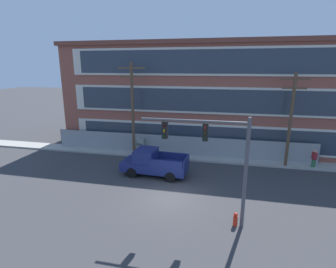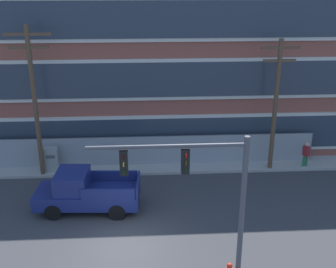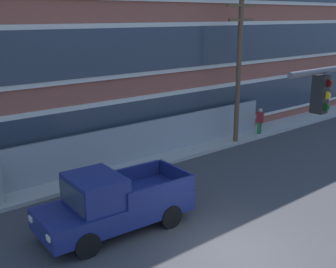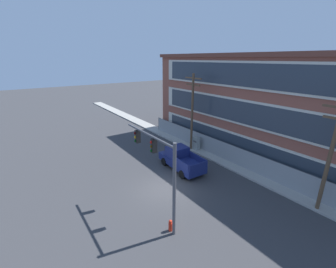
% 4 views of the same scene
% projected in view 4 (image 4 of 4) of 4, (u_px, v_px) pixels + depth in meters
% --- Properties ---
extents(ground_plane, '(160.00, 160.00, 0.00)m').
position_uv_depth(ground_plane, '(163.00, 189.00, 18.43)').
color(ground_plane, '#38383A').
extents(sidewalk_building_side, '(80.00, 1.86, 0.16)m').
position_uv_depth(sidewalk_building_side, '(228.00, 163.00, 22.80)').
color(sidewalk_building_side, '#9E9B93').
rests_on(sidewalk_building_side, ground).
extents(chain_link_fence, '(24.87, 0.06, 1.99)m').
position_uv_depth(chain_link_fence, '(223.00, 151.00, 23.53)').
color(chain_link_fence, gray).
rests_on(chain_link_fence, ground).
extents(traffic_signal_mast, '(5.58, 0.43, 5.97)m').
position_uv_depth(traffic_signal_mast, '(159.00, 162.00, 13.67)').
color(traffic_signal_mast, '#4C4C51').
rests_on(traffic_signal_mast, ground).
extents(pickup_truck_navy, '(5.28, 2.41, 2.07)m').
position_uv_depth(pickup_truck_navy, '(181.00, 159.00, 21.62)').
color(pickup_truck_navy, navy).
rests_on(pickup_truck_navy, ground).
extents(utility_pole_near_corner, '(2.49, 0.26, 8.71)m').
position_uv_depth(utility_pole_near_corner, '(192.00, 109.00, 24.84)').
color(utility_pole_near_corner, brown).
rests_on(utility_pole_near_corner, ground).
extents(utility_pole_midblock, '(2.14, 0.26, 7.88)m').
position_uv_depth(utility_pole_midblock, '(331.00, 154.00, 14.54)').
color(utility_pole_midblock, brown).
rests_on(utility_pole_midblock, ground).
extents(electrical_cabinet, '(0.74, 0.49, 1.63)m').
position_uv_depth(electrical_cabinet, '(196.00, 144.00, 25.98)').
color(electrical_cabinet, '#939993').
rests_on(electrical_cabinet, ground).
extents(fire_hydrant, '(0.24, 0.24, 0.78)m').
position_uv_depth(fire_hydrant, '(170.00, 225.00, 13.93)').
color(fire_hydrant, red).
rests_on(fire_hydrant, ground).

